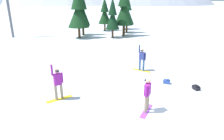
% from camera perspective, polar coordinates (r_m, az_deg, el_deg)
% --- Properties ---
extents(ground_plane, '(800.00, 800.00, 0.00)m').
position_cam_1_polar(ground_plane, '(9.73, 11.81, -14.14)').
color(ground_plane, silver).
extents(snowboarder_foreground, '(1.24, 1.21, 1.78)m').
position_cam_1_polar(snowboarder_foreground, '(9.99, 9.98, -6.77)').
color(snowboarder_foreground, '#993FD8').
rests_on(snowboarder_foreground, ground_plane).
extents(snowboarder_midground, '(1.50, 0.63, 2.09)m').
position_cam_1_polar(snowboarder_midground, '(11.38, -15.10, -3.54)').
color(snowboarder_midground, yellow).
rests_on(snowboarder_midground, ground_plane).
extents(snowboarder_background, '(1.13, 1.43, 2.03)m').
position_cam_1_polar(snowboarder_background, '(15.67, 8.49, 3.14)').
color(snowboarder_background, yellow).
rests_on(snowboarder_background, ground_plane).
extents(backpack_black, '(0.35, 0.54, 0.29)m').
position_cam_1_polar(backpack_black, '(13.55, 22.78, -4.60)').
color(backpack_black, black).
rests_on(backpack_black, ground_plane).
extents(backpack_blue, '(0.56, 0.55, 0.29)m').
position_cam_1_polar(backpack_blue, '(13.88, 15.29, -3.14)').
color(backpack_blue, '#2D4C9E').
rests_on(backpack_blue, ground_plane).
extents(pine_tree_young, '(2.22, 2.22, 6.71)m').
position_cam_1_polar(pine_tree_young, '(31.84, -8.43, 16.33)').
color(pine_tree_young, '#472D19').
rests_on(pine_tree_young, ground_plane).
extents(pine_tree_tall, '(2.80, 2.80, 7.55)m').
position_cam_1_polar(pine_tree_tall, '(30.59, 3.48, 17.25)').
color(pine_tree_tall, '#472D19').
rests_on(pine_tree_tall, ground_plane).
extents(pine_tree_twin, '(2.40, 2.40, 6.29)m').
position_cam_1_polar(pine_tree_twin, '(33.88, 4.28, 16.29)').
color(pine_tree_twin, '#472D19').
rests_on(pine_tree_twin, ground_plane).
extents(pine_tree_leaning, '(2.57, 2.57, 6.70)m').
position_cam_1_polar(pine_tree_leaning, '(37.79, 3.50, 16.98)').
color(pine_tree_leaning, '#472D19').
rests_on(pine_tree_leaning, ground_plane).
extents(pine_tree_broad, '(1.96, 1.96, 5.58)m').
position_cam_1_polar(pine_tree_broad, '(29.21, 0.17, 15.06)').
color(pine_tree_broad, '#472D19').
rests_on(pine_tree_broad, ground_plane).
extents(pine_tree_slender, '(3.00, 3.00, 6.95)m').
position_cam_1_polar(pine_tree_slender, '(29.30, -9.61, 16.29)').
color(pine_tree_slender, '#472D19').
rests_on(pine_tree_slender, ground_plane).
extents(pine_tree_short, '(2.23, 2.23, 5.60)m').
position_cam_1_polar(pine_tree_short, '(35.89, -2.10, 15.91)').
color(pine_tree_short, '#472D19').
rests_on(pine_tree_short, ground_plane).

